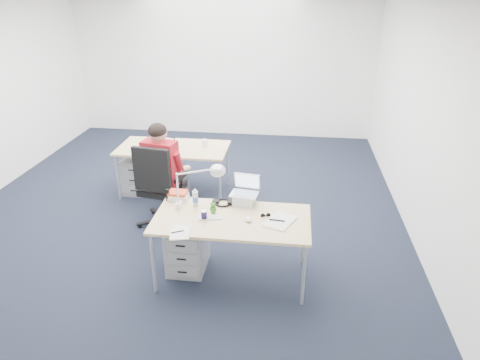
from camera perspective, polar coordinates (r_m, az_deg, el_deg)
name	(u,v)px	position (r m, az deg, el deg)	size (l,w,h in m)	color
floor	(183,212)	(6.05, -7.57, -4.23)	(7.00, 7.00, 0.00)	black
room	(176,90)	(5.44, -8.59, 11.77)	(6.02, 7.02, 2.80)	white
desk_near	(232,222)	(4.40, -1.12, -5.63)	(1.60, 0.80, 0.73)	tan
desk_far	(173,150)	(6.36, -8.89, 3.96)	(1.60, 0.80, 0.73)	tan
office_chair	(162,202)	(5.64, -10.30, -2.96)	(0.82, 0.82, 1.15)	black
seated_person	(167,171)	(5.64, -9.73, 1.17)	(0.51, 0.80, 1.37)	#A61720
drawer_pedestal_near	(187,246)	(4.80, -7.04, -8.75)	(0.40, 0.50, 0.55)	#9D9FA2
drawer_pedestal_far	(139,174)	(6.68, -13.34, 0.80)	(0.40, 0.50, 0.55)	#9D9FA2
silver_laptop	(244,191)	(4.59, 0.58, -1.45)	(0.29, 0.23, 0.31)	silver
wireless_keyboard	(210,217)	(4.39, -4.03, -4.97)	(0.25, 0.10, 0.01)	white
computer_mouse	(248,219)	(4.32, 1.11, -5.26)	(0.07, 0.10, 0.04)	white
headphones	(223,202)	(4.65, -2.25, -2.97)	(0.24, 0.19, 0.04)	black
can_koozie	(204,215)	(4.35, -4.81, -4.65)	(0.06, 0.06, 0.10)	#18133D
water_bottle	(195,198)	(4.59, -5.98, -2.36)	(0.06, 0.06, 0.20)	silver
bear_figurine	(213,208)	(4.44, -3.60, -3.75)	(0.07, 0.05, 0.13)	#23721E
book_stack	(178,196)	(4.77, -8.23, -2.07)	(0.21, 0.16, 0.10)	silver
cordless_phone	(168,195)	(4.75, -9.63, -2.01)	(0.04, 0.02, 0.14)	black
papers_left	(179,233)	(4.17, -8.08, -6.95)	(0.18, 0.26, 0.01)	#DBC67F
papers_right	(279,221)	(4.33, 5.24, -5.52)	(0.24, 0.34, 0.01)	#DBC67F
sunglasses	(266,215)	(4.41, 3.42, -4.74)	(0.11, 0.05, 0.02)	black
desk_lamp	(193,186)	(4.45, -6.30, -0.77)	(0.48, 0.18, 0.55)	silver
dark_laptop	(163,145)	(6.13, -10.28, 4.62)	(0.30, 0.30, 0.22)	black
far_cup	(205,143)	(6.29, -4.72, 4.92)	(0.08, 0.08, 0.11)	white
far_papers	(156,147)	(6.36, -11.11, 4.28)	(0.22, 0.32, 0.01)	white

